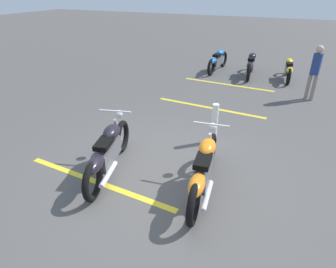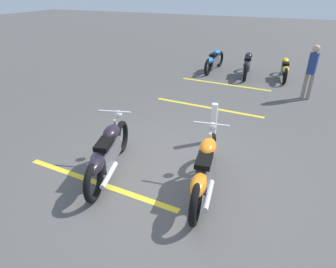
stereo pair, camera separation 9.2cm
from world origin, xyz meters
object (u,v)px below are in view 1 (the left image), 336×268
(motorcycle_dark_foreground, at_px, (108,152))
(motorcycle_row_center, at_px, (217,60))
(motorcycle_bright_foreground, at_px, (204,169))
(motorcycle_row_far_left, at_px, (288,69))
(motorcycle_row_left, at_px, (251,65))
(bystander_near_row, at_px, (315,70))
(bollard_post, at_px, (214,124))

(motorcycle_dark_foreground, distance_m, motorcycle_row_center, 7.70)
(motorcycle_bright_foreground, distance_m, motorcycle_row_center, 7.75)
(motorcycle_row_far_left, bearing_deg, motorcycle_dark_foreground, 154.95)
(motorcycle_dark_foreground, relative_size, motorcycle_row_far_left, 1.12)
(motorcycle_row_left, distance_m, bystander_near_row, 2.79)
(bystander_near_row, relative_size, bollard_post, 1.79)
(motorcycle_bright_foreground, distance_m, bollard_post, 1.80)
(motorcycle_dark_foreground, distance_m, motorcycle_row_left, 7.61)
(motorcycle_bright_foreground, height_order, bystander_near_row, bystander_near_row)
(motorcycle_row_left, xyz_separation_m, bystander_near_row, (-1.80, -2.09, 0.45))
(motorcycle_bright_foreground, distance_m, motorcycle_dark_foreground, 1.76)
(bystander_near_row, xyz_separation_m, bollard_post, (-3.76, 1.93, -0.45))
(motorcycle_row_far_left, height_order, motorcycle_row_center, motorcycle_row_center)
(motorcycle_row_center, bearing_deg, motorcycle_row_left, -93.94)
(motorcycle_bright_foreground, bearing_deg, motorcycle_row_center, 6.43)
(motorcycle_row_center, xyz_separation_m, bollard_post, (-5.76, -1.50, 0.02))
(motorcycle_row_left, bearing_deg, motorcycle_row_far_left, -90.93)
(motorcycle_row_center, bearing_deg, motorcycle_bright_foreground, -162.12)
(motorcycle_row_center, bearing_deg, bollard_post, -161.07)
(motorcycle_row_far_left, distance_m, bollard_post, 5.78)
(motorcycle_bright_foreground, relative_size, motorcycle_dark_foreground, 1.02)
(motorcycle_dark_foreground, xyz_separation_m, bollard_post, (1.94, -1.44, -0.01))
(motorcycle_bright_foreground, height_order, bollard_post, motorcycle_bright_foreground)
(motorcycle_bright_foreground, xyz_separation_m, motorcycle_dark_foreground, (-0.17, 1.76, 0.00))
(motorcycle_row_center, relative_size, bystander_near_row, 1.32)
(motorcycle_row_center, bearing_deg, bystander_near_row, -115.87)
(motorcycle_bright_foreground, height_order, motorcycle_row_left, motorcycle_bright_foreground)
(motorcycle_row_center, relative_size, bollard_post, 2.35)
(motorcycle_dark_foreground, bearing_deg, motorcycle_bright_foreground, -98.89)
(motorcycle_bright_foreground, relative_size, bystander_near_row, 1.37)
(motorcycle_bright_foreground, xyz_separation_m, motorcycle_row_center, (7.53, 1.81, -0.02))
(bollard_post, bearing_deg, motorcycle_row_center, 14.58)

